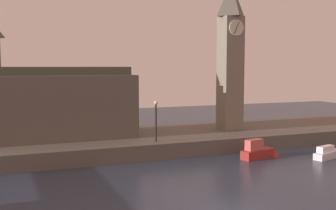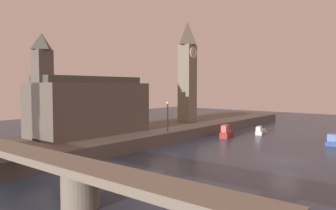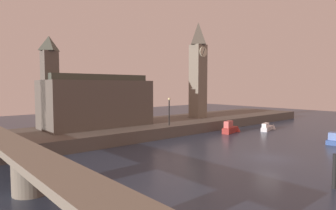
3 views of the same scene
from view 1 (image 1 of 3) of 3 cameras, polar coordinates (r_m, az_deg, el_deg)
far_embankment at (r=43.31m, az=-4.75°, el=-5.04°), size 70.00×12.00×1.50m
clock_tower at (r=46.83m, az=8.52°, el=6.96°), size 2.47×2.51×16.22m
parliament_hall at (r=42.26m, az=-14.87°, el=0.29°), size 14.12×6.44×11.39m
streetlamp at (r=38.74m, az=-1.67°, el=-1.54°), size 0.36×0.36×3.84m
boat_ferry_white at (r=42.11m, az=21.46°, el=-6.14°), size 4.50×2.00×1.32m
boat_dinghy_red at (r=39.91m, az=12.40°, el=-6.21°), size 4.26×1.93×1.80m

